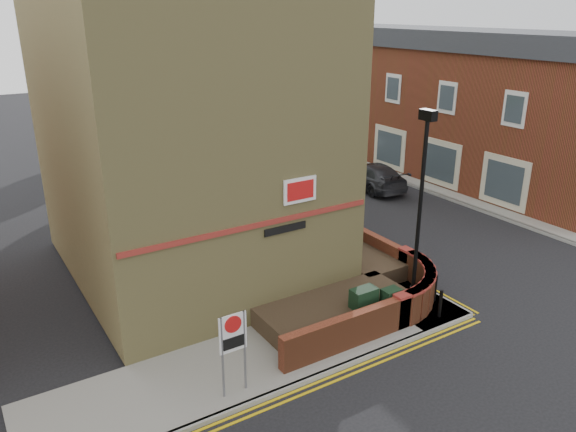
{
  "coord_description": "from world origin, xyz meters",
  "views": [
    {
      "loc": [
        -10.0,
        -9.96,
        9.1
      ],
      "look_at": [
        -1.26,
        4.0,
        2.94
      ],
      "focal_mm": 35.0,
      "sensor_mm": 36.0,
      "label": 1
    }
  ],
  "objects_px": {
    "utility_cabinet_large": "(363,307)",
    "silver_car_near": "(247,173)",
    "lamppost": "(419,213)",
    "zone_sign": "(233,339)"
  },
  "relations": [
    {
      "from": "lamppost",
      "to": "zone_sign",
      "type": "height_order",
      "value": "lamppost"
    },
    {
      "from": "lamppost",
      "to": "utility_cabinet_large",
      "type": "bearing_deg",
      "value": 176.99
    },
    {
      "from": "utility_cabinet_large",
      "to": "silver_car_near",
      "type": "xyz_separation_m",
      "value": [
        3.9,
        14.61,
        -0.02
      ]
    },
    {
      "from": "utility_cabinet_large",
      "to": "zone_sign",
      "type": "relative_size",
      "value": 0.55
    },
    {
      "from": "zone_sign",
      "to": "utility_cabinet_large",
      "type": "bearing_deg",
      "value": 9.69
    },
    {
      "from": "utility_cabinet_large",
      "to": "zone_sign",
      "type": "height_order",
      "value": "zone_sign"
    },
    {
      "from": "lamppost",
      "to": "utility_cabinet_large",
      "type": "distance_m",
      "value": 3.24
    },
    {
      "from": "utility_cabinet_large",
      "to": "silver_car_near",
      "type": "height_order",
      "value": "silver_car_near"
    },
    {
      "from": "lamppost",
      "to": "utility_cabinet_large",
      "type": "height_order",
      "value": "lamppost"
    },
    {
      "from": "lamppost",
      "to": "zone_sign",
      "type": "distance_m",
      "value": 6.85
    }
  ]
}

